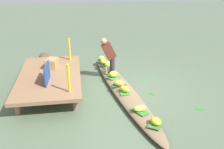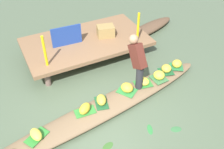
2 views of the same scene
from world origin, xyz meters
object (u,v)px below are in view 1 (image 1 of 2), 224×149
at_px(banana_bunch_7, 156,121).
at_px(vendor_boat, 122,89).
at_px(banana_bunch_1, 140,108).
at_px(banana_bunch_4, 108,64).
at_px(banana_bunch_5, 119,83).
at_px(banana_bunch_3, 101,58).
at_px(banana_bunch_6, 124,89).
at_px(banana_bunch_0, 104,62).
at_px(moored_boat, 48,61).
at_px(banana_bunch_2, 110,69).
at_px(market_banner, 47,73).
at_px(water_bottle, 107,70).
at_px(banana_bunch_8, 113,74).
at_px(produce_crate, 52,63).
at_px(vendor_person, 109,54).

bearing_deg(banana_bunch_7, vendor_boat, 11.10).
bearing_deg(banana_bunch_1, banana_bunch_4, 7.15).
relative_size(banana_bunch_5, banana_bunch_7, 1.02).
bearing_deg(banana_bunch_3, banana_bunch_6, -171.94).
bearing_deg(banana_bunch_0, moored_boat, 68.51).
relative_size(banana_bunch_2, market_banner, 0.37).
distance_m(banana_bunch_6, water_bottle, 1.46).
height_order(banana_bunch_4, banana_bunch_8, same).
bearing_deg(banana_bunch_3, banana_bunch_5, -172.41).
distance_m(banana_bunch_3, produce_crate, 2.03).
bearing_deg(banana_bunch_6, banana_bunch_3, 8.06).
xyz_separation_m(banana_bunch_5, produce_crate, (1.06, 1.97, 0.33)).
xyz_separation_m(banana_bunch_3, banana_bunch_7, (-4.15, -0.75, -0.02)).
bearing_deg(banana_bunch_6, banana_bunch_1, -170.12).
bearing_deg(market_banner, banana_bunch_6, -97.31).
height_order(banana_bunch_2, market_banner, market_banner).
xyz_separation_m(banana_bunch_0, banana_bunch_1, (-3.23, -0.50, -0.02)).
xyz_separation_m(banana_bunch_3, banana_bunch_8, (-1.50, -0.21, 0.00)).
bearing_deg(banana_bunch_7, market_banner, 51.15).
height_order(banana_bunch_4, market_banner, market_banner).
relative_size(moored_boat, market_banner, 2.83).
relative_size(banana_bunch_2, water_bottle, 1.30).
distance_m(banana_bunch_1, vendor_person, 2.47).
height_order(banana_bunch_7, market_banner, market_banner).
bearing_deg(banana_bunch_0, banana_bunch_6, -171.68).
height_order(banana_bunch_5, banana_bunch_6, banana_bunch_6).
relative_size(banana_bunch_7, water_bottle, 1.32).
relative_size(banana_bunch_2, banana_bunch_5, 0.97).
height_order(vendor_person, water_bottle, vendor_person).
bearing_deg(market_banner, banana_bunch_7, -125.37).
bearing_deg(banana_bunch_8, banana_bunch_5, -173.15).
relative_size(banana_bunch_0, banana_bunch_6, 0.81).
xyz_separation_m(vendor_boat, water_bottle, (1.06, 0.32, 0.20)).
bearing_deg(banana_bunch_4, moored_boat, 63.07).
bearing_deg(moored_boat, produce_crate, 175.63).
relative_size(banana_bunch_2, banana_bunch_4, 1.08).
bearing_deg(banana_bunch_8, banana_bunch_2, 5.61).
bearing_deg(banana_bunch_5, banana_bunch_7, -166.90).
distance_m(banana_bunch_0, vendor_person, 1.07).
distance_m(banana_bunch_2, banana_bunch_4, 0.42).
height_order(moored_boat, banana_bunch_7, banana_bunch_7).
distance_m(banana_bunch_4, banana_bunch_7, 3.56).
bearing_deg(banana_bunch_7, banana_bunch_3, 10.26).
relative_size(banana_bunch_3, market_banner, 0.31).
bearing_deg(vendor_boat, banana_bunch_0, 1.49).
bearing_deg(banana_bunch_6, banana_bunch_7, -166.28).
bearing_deg(banana_bunch_2, water_bottle, 119.21).
relative_size(banana_bunch_0, vendor_person, 0.20).
bearing_deg(banana_bunch_4, banana_bunch_5, -175.62).
relative_size(banana_bunch_7, market_banner, 0.37).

